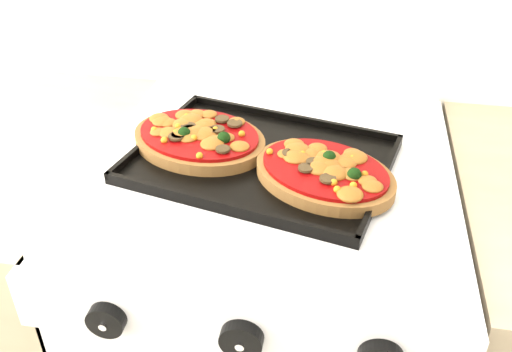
% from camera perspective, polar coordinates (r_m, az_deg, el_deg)
% --- Properties ---
extents(stove, '(0.60, 0.60, 0.91)m').
position_cam_1_polar(stove, '(1.26, 1.33, -16.27)').
color(stove, white).
rests_on(stove, floor).
extents(control_panel, '(0.60, 0.02, 0.09)m').
position_cam_1_polar(control_panel, '(0.75, -2.13, -14.75)').
color(control_panel, white).
rests_on(control_panel, stove).
extents(knob_left, '(0.05, 0.02, 0.05)m').
position_cam_1_polar(knob_left, '(0.78, -14.74, -13.77)').
color(knob_left, black).
rests_on(knob_left, control_panel).
extents(knob_center, '(0.06, 0.02, 0.06)m').
position_cam_1_polar(knob_center, '(0.74, -1.47, -16.04)').
color(knob_center, black).
rests_on(knob_center, control_panel).
extents(baking_tray, '(0.46, 0.38, 0.02)m').
position_cam_1_polar(baking_tray, '(0.94, 0.54, 1.78)').
color(baking_tray, black).
rests_on(baking_tray, stove).
extents(pizza_left, '(0.28, 0.24, 0.03)m').
position_cam_1_polar(pizza_left, '(0.97, -5.71, 3.89)').
color(pizza_left, brown).
rests_on(pizza_left, baking_tray).
extents(pizza_right, '(0.28, 0.25, 0.03)m').
position_cam_1_polar(pizza_right, '(0.88, 6.85, 0.43)').
color(pizza_right, brown).
rests_on(pizza_right, baking_tray).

